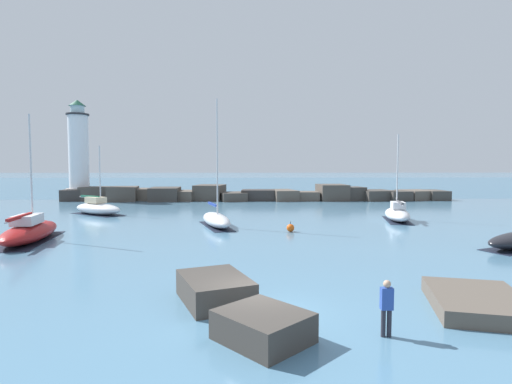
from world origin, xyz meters
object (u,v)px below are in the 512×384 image
Objects in this scene: person_on_rocks at (387,305)px; sailboat_moored_1 at (216,219)px; sailboat_moored_0 at (98,208)px; sailboat_moored_3 at (30,231)px; sailboat_moored_2 at (397,213)px; lighthouse at (79,157)px; mooring_buoy_orange_near at (290,228)px.

sailboat_moored_1 is at bearing 106.80° from person_on_rocks.
sailboat_moored_0 is 15.32m from sailboat_moored_3.
sailboat_moored_2 reaches higher than sailboat_moored_0.
mooring_buoy_orange_near is (28.57, -29.97, -6.27)m from lighthouse.
sailboat_moored_3 is at bearing 140.16° from person_on_rocks.
sailboat_moored_3 is at bearing -161.88° from sailboat_moored_2.
person_on_rocks is at bearing -87.95° from mooring_buoy_orange_near.
sailboat_moored_0 is 37.01m from person_on_rocks.
sailboat_moored_1 is 13.85m from sailboat_moored_3.
sailboat_moored_3 is 10.75× the size of mooring_buoy_orange_near.
sailboat_moored_0 is 22.66m from mooring_buoy_orange_near.
mooring_buoy_orange_near is 19.31m from person_on_rocks.
sailboat_moored_1 reaches higher than sailboat_moored_0.
sailboat_moored_2 is at bearing 10.51° from sailboat_moored_1.
mooring_buoy_orange_near is at bearing -26.33° from sailboat_moored_1.
mooring_buoy_orange_near is 0.47× the size of person_on_rocks.
sailboat_moored_1 is 1.32× the size of sailboat_moored_2.
sailboat_moored_3 is at bearing -169.42° from mooring_buoy_orange_near.
mooring_buoy_orange_near is at bearing 10.58° from sailboat_moored_3.
lighthouse is at bearing 133.63° from mooring_buoy_orange_near.
lighthouse is 41.88m from mooring_buoy_orange_near.
sailboat_moored_1 reaches higher than mooring_buoy_orange_near.
sailboat_moored_3 is at bearing -72.93° from lighthouse.
person_on_rocks is (-10.12, -25.39, 0.29)m from sailboat_moored_2.
sailboat_moored_2 is 4.68× the size of person_on_rocks.
sailboat_moored_2 is (16.84, 3.13, 0.06)m from sailboat_moored_1.
sailboat_moored_0 is 8.96× the size of mooring_buoy_orange_near.
sailboat_moored_2 is at bearing 68.28° from person_on_rocks.
sailboat_moored_2 is 30.65m from sailboat_moored_3.
sailboat_moored_1 is 6.18× the size of person_on_rocks.
lighthouse is at bearing 120.72° from person_on_rocks.
sailboat_moored_1 is 1.23× the size of sailboat_moored_3.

